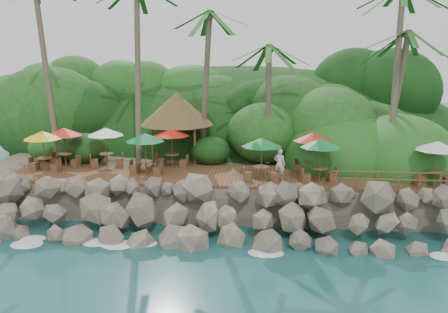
{
  "coord_description": "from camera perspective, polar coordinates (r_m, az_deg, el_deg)",
  "views": [
    {
      "loc": [
        2.5,
        -21.62,
        9.67
      ],
      "look_at": [
        0.0,
        6.0,
        3.4
      ],
      "focal_mm": 37.98,
      "sensor_mm": 36.0,
      "label": 1
    }
  ],
  "objects": [
    {
      "name": "land_base",
      "position": [
        38.68,
        1.34,
        -0.14
      ],
      "size": [
        32.0,
        25.2,
        2.1
      ],
      "primitive_type": "cube",
      "color": "gray",
      "rests_on": "ground"
    },
    {
      "name": "jungle_foliage",
      "position": [
        37.96,
        1.23,
        -2.02
      ],
      "size": [
        44.0,
        16.0,
        12.0
      ],
      "primitive_type": null,
      "color": "#143811",
      "rests_on": "ground"
    },
    {
      "name": "waiter",
      "position": [
        27.51,
        6.7,
        -0.92
      ],
      "size": [
        0.78,
        0.64,
        1.83
      ],
      "primitive_type": "imported",
      "rotation": [
        0.0,
        0.0,
        2.79
      ],
      "color": "silver",
      "rests_on": "terrace"
    },
    {
      "name": "foam_line",
      "position": [
        24.08,
        -1.25,
        -10.87
      ],
      "size": [
        25.2,
        0.8,
        0.06
      ],
      "color": "white",
      "rests_on": "ground"
    },
    {
      "name": "terrace",
      "position": [
        28.72,
        0.0,
        -2.34
      ],
      "size": [
        26.0,
        5.0,
        0.2
      ],
      "primitive_type": "cube",
      "color": "brown",
      "rests_on": "land_base"
    },
    {
      "name": "jungle_hill",
      "position": [
        46.21,
        1.96,
        0.66
      ],
      "size": [
        44.8,
        28.0,
        15.4
      ],
      "primitive_type": "ellipsoid",
      "color": "#143811",
      "rests_on": "ground"
    },
    {
      "name": "ground",
      "position": [
        23.82,
        -1.33,
        -11.22
      ],
      "size": [
        140.0,
        140.0,
        0.0
      ],
      "primitive_type": "plane",
      "color": "#19514F",
      "rests_on": "ground"
    },
    {
      "name": "palms",
      "position": [
        30.56,
        1.82,
        17.73
      ],
      "size": [
        28.64,
        7.36,
        13.37
      ],
      "color": "brown",
      "rests_on": "ground"
    },
    {
      "name": "railing",
      "position": [
        27.26,
        21.39,
        -2.52
      ],
      "size": [
        8.3,
        0.1,
        1.0
      ],
      "color": "brown",
      "rests_on": "terrace"
    },
    {
      "name": "dining_clusters",
      "position": [
        28.39,
        -2.8,
        2.01
      ],
      "size": [
        25.27,
        5.38,
        2.52
      ],
      "color": "brown",
      "rests_on": "terrace"
    },
    {
      "name": "palapa",
      "position": [
        32.29,
        -5.69,
        5.78
      ],
      "size": [
        4.99,
        4.99,
        4.6
      ],
      "color": "brown",
      "rests_on": "ground"
    },
    {
      "name": "seawall",
      "position": [
        25.23,
        -0.83,
        -7.0
      ],
      "size": [
        29.0,
        4.0,
        2.3
      ],
      "primitive_type": null,
      "color": "gray",
      "rests_on": "ground"
    }
  ]
}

